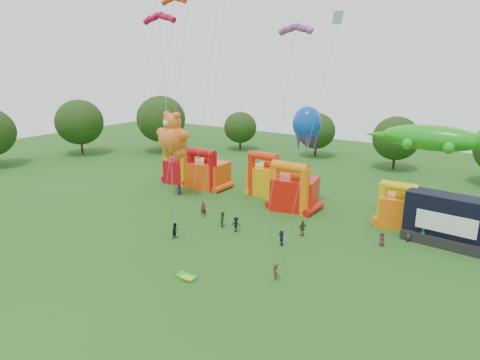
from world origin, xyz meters
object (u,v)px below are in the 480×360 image
Objects in this scene: gecko_kite at (429,147)px; octopus_kite at (299,152)px; bouncy_castle_2 at (267,178)px; bouncy_castle_0 at (180,169)px; spectator_4 at (303,228)px; spectator_0 at (179,189)px; stage_trailer at (448,221)px; teddy_bear_kite at (173,140)px.

gecko_kite is 15.69m from octopus_kite.
bouncy_castle_0 is at bearing -171.59° from bouncy_castle_2.
spectator_4 is (11.33, -11.06, -1.59)m from bouncy_castle_2.
spectator_0 is 22.41m from spectator_4.
stage_trailer is 0.65× the size of octopus_kite.
bouncy_castle_2 is at bearing 178.20° from gecko_kite.
octopus_kite is at bearing 20.09° from teddy_bear_kite.
teddy_bear_kite reaches higher than bouncy_castle_0.
spectator_0 is (4.29, -4.98, -1.49)m from bouncy_castle_0.
bouncy_castle_0 is at bearing -62.79° from spectator_4.
gecko_kite is 9.30× the size of spectator_0.
bouncy_castle_2 reaches higher than spectator_0.
spectator_4 is at bearing -44.31° from bouncy_castle_2.
gecko_kite reaches higher than spectator_4.
octopus_kite reaches higher than gecko_kite.
octopus_kite is at bearing 173.89° from stage_trailer.
teddy_bear_kite reaches higher than gecko_kite.
stage_trailer is 19.58m from octopus_kite.
bouncy_castle_2 is at bearing 8.41° from bouncy_castle_0.
bouncy_castle_2 is at bearing 11.62° from spectator_0.
bouncy_castle_2 is 25.37m from stage_trailer.
spectator_4 is at bearing -134.82° from gecko_kite.
teddy_bear_kite is (4.49, -6.13, 6.15)m from bouncy_castle_0.
teddy_bear_kite is 23.27m from spectator_4.
bouncy_castle_0 is 21.86m from octopus_kite.
stage_trailer reaches higher than spectator_4.
octopus_kite is 8.85× the size of spectator_0.
bouncy_castle_0 is at bearing 126.25° from teddy_bear_kite.
bouncy_castle_0 is 37.45m from gecko_kite.
bouncy_castle_0 is 3.84× the size of spectator_0.
teddy_bear_kite is at bearing -159.91° from octopus_kite.
stage_trailer is 35.93m from spectator_0.
spectator_4 is at bearing -18.53° from bouncy_castle_0.
octopus_kite reaches higher than spectator_4.
spectator_0 is at bearing -49.28° from bouncy_castle_0.
octopus_kite reaches higher than teddy_bear_kite.
teddy_bear_kite is 8.12× the size of spectator_0.
octopus_kite is (-15.47, -1.55, -2.12)m from gecko_kite.
bouncy_castle_0 is 27.84m from spectator_4.
bouncy_castle_2 is 0.53× the size of teddy_bear_kite.
gecko_kite is at bearing 5.74° from octopus_kite.
stage_trailer is at bearing -2.90° from bouncy_castle_0.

